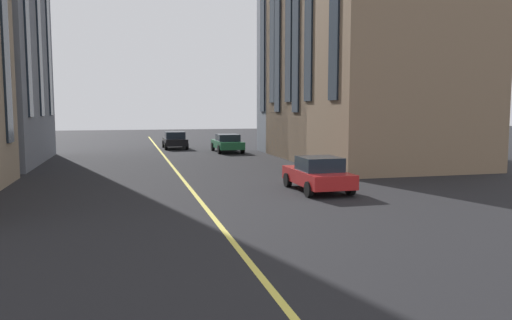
# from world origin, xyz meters

# --- Properties ---
(lane_centre_line) EXTENTS (80.00, 0.16, 0.01)m
(lane_centre_line) POSITION_xyz_m (20.00, 0.00, 0.00)
(lane_centre_line) COLOR #D8C64C
(lane_centre_line) RESTS_ON ground_plane
(car_green_mid) EXTENTS (4.40, 1.95, 1.37)m
(car_green_mid) POSITION_xyz_m (37.69, -4.90, 0.70)
(car_green_mid) COLOR #1E6038
(car_green_mid) RESTS_ON ground_plane
(car_red_far) EXTENTS (3.90, 1.89, 1.40)m
(car_red_far) POSITION_xyz_m (19.07, -4.90, 0.70)
(car_red_far) COLOR #B21E1E
(car_red_far) RESTS_ON ground_plane
(car_black_oncoming) EXTENTS (3.90, 1.89, 1.40)m
(car_black_oncoming) POSITION_xyz_m (41.98, -1.35, 0.70)
(car_black_oncoming) COLOR black
(car_black_oncoming) RESTS_ON ground_plane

